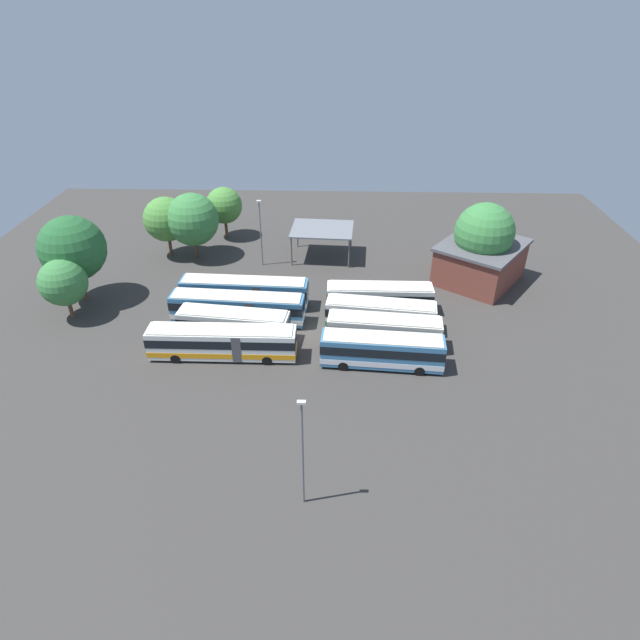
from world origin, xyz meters
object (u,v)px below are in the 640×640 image
object	(u,v)px
bus_row1_slot1	(238,308)
bus_row1_slot3	(223,342)
bus_row1_slot0	(245,292)
tree_south_edge	(193,220)
tree_west_edge	(73,248)
tree_north_edge	(484,233)
tree_northwest	(63,282)
bus_row0_slot2	(384,331)
lamp_post_by_building	(303,450)
bus_row1_slot2	(234,325)
bus_row0_slot0	(379,298)
lamp_post_near_entrance	(261,231)
tree_northeast	(224,206)
bus_row0_slot1	(380,315)
tree_east_edge	(166,219)
bus_row0_slot3	(382,351)
depot_building	(480,262)
maintenance_shelter	(322,230)

from	to	relation	value
bus_row1_slot1	bus_row1_slot3	xyz separation A→B (m)	(0.42, 6.69, 0.00)
bus_row1_slot1	bus_row1_slot0	bearing A→B (deg)	-93.65
bus_row1_slot1	tree_south_edge	world-z (taller)	tree_south_edge
bus_row1_slot3	tree_west_edge	distance (m)	22.18
tree_west_edge	tree_north_edge	bearing A→B (deg)	-172.31
tree_northwest	bus_row0_slot2	bearing A→B (deg)	172.77
lamp_post_by_building	bus_row1_slot1	bearing A→B (deg)	-70.39
bus_row1_slot2	bus_row0_slot0	bearing A→B (deg)	-158.31
bus_row1_slot3	tree_south_edge	xyz separation A→B (m)	(8.05, -23.11, 3.70)
tree_northwest	tree_north_edge	world-z (taller)	tree_north_edge
lamp_post_near_entrance	tree_northeast	bearing A→B (deg)	-54.52
bus_row1_slot1	tree_north_edge	size ratio (longest dim) A/B	1.47
lamp_post_near_entrance	tree_south_edge	xyz separation A→B (m)	(9.32, -2.06, 0.59)
bus_row0_slot1	bus_row1_slot0	size ratio (longest dim) A/B	0.81
bus_row1_slot0	bus_row1_slot3	xyz separation A→B (m)	(0.64, 10.29, 0.00)
tree_south_edge	lamp_post_near_entrance	bearing A→B (deg)	167.51
bus_row1_slot1	lamp_post_near_entrance	distance (m)	14.71
lamp_post_by_building	tree_east_edge	distance (m)	45.94
bus_row0_slot1	tree_northeast	world-z (taller)	tree_northeast
bus_row0_slot3	lamp_post_by_building	xyz separation A→B (m)	(6.67, 16.54, 3.38)
bus_row0_slot3	bus_row0_slot2	bearing A→B (deg)	-97.23
tree_west_edge	depot_building	bearing A→B (deg)	-172.25
maintenance_shelter	tree_west_edge	xyz separation A→B (m)	(27.85, 12.83, 2.69)
maintenance_shelter	lamp_post_by_building	xyz separation A→B (m)	(0.17, 41.29, 1.20)
tree_east_edge	tree_north_edge	world-z (taller)	tree_north_edge
bus_row1_slot3	tree_northwest	distance (m)	19.92
maintenance_shelter	bus_row1_slot1	bearing A→B (deg)	62.82
bus_row1_slot1	tree_northeast	distance (m)	24.31
bus_row1_slot0	tree_east_edge	size ratio (longest dim) A/B	1.78
tree_northwest	bus_row1_slot0	bearing A→B (deg)	-170.00
bus_row0_slot1	depot_building	distance (m)	17.66
bus_row0_slot0	maintenance_shelter	xyz separation A→B (m)	(6.90, -14.40, 2.18)
maintenance_shelter	lamp_post_by_building	bearing A→B (deg)	89.76
tree_south_edge	depot_building	bearing A→B (deg)	171.38
maintenance_shelter	tree_northeast	size ratio (longest dim) A/B	1.14
bus_row0_slot2	tree_south_edge	bearing A→B (deg)	-40.42
bus_row1_slot1	tree_west_edge	bearing A→B (deg)	-12.66
bus_row0_slot2	bus_row1_slot0	bearing A→B (deg)	-26.63
bus_row0_slot0	tree_east_edge	xyz separation A→B (m)	(27.84, -14.09, 3.54)
bus_row0_slot2	tree_northeast	world-z (taller)	tree_northeast
tree_north_edge	bus_row1_slot3	bearing A→B (deg)	31.00
maintenance_shelter	lamp_post_by_building	world-z (taller)	lamp_post_by_building
bus_row0_slot1	tree_northwest	bearing A→B (deg)	-1.99
bus_row0_slot0	bus_row0_slot3	world-z (taller)	same
tree_south_edge	bus_row1_slot2	bearing A→B (deg)	113.39
tree_northeast	lamp_post_by_building	bearing A→B (deg)	106.64
bus_row0_slot1	bus_row1_slot1	world-z (taller)	same
bus_row0_slot0	bus_row1_slot3	size ratio (longest dim) A/B	0.81
bus_row0_slot0	bus_row1_slot2	bearing A→B (deg)	21.69
bus_row0_slot1	maintenance_shelter	bearing A→B (deg)	-69.47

